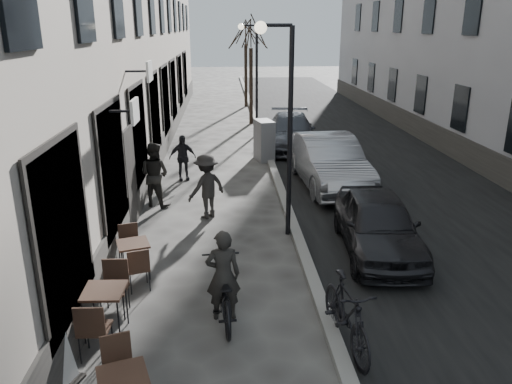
{
  "coord_description": "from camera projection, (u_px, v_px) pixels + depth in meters",
  "views": [
    {
      "loc": [
        -1.55,
        -5.52,
        4.99
      ],
      "look_at": [
        -0.93,
        4.01,
        1.8
      ],
      "focal_mm": 35.0,
      "sensor_mm": 36.0,
      "label": 1
    }
  ],
  "objects": [
    {
      "name": "road",
      "position": [
        345.0,
        143.0,
        22.28
      ],
      "size": [
        7.3,
        60.0,
        0.0
      ],
      "primitive_type": "cube",
      "color": "black",
      "rests_on": "ground"
    },
    {
      "name": "kerb",
      "position": [
        264.0,
        143.0,
        22.04
      ],
      "size": [
        0.25,
        60.0,
        0.12
      ],
      "primitive_type": "cube",
      "color": "gray",
      "rests_on": "ground"
    },
    {
      "name": "streetlamp_near",
      "position": [
        283.0,
        109.0,
        11.57
      ],
      "size": [
        0.9,
        0.28,
        5.09
      ],
      "color": "black",
      "rests_on": "ground"
    },
    {
      "name": "streetlamp_far",
      "position": [
        253.0,
        68.0,
        22.92
      ],
      "size": [
        0.9,
        0.28,
        5.09
      ],
      "color": "black",
      "rests_on": "ground"
    },
    {
      "name": "tree_near",
      "position": [
        251.0,
        32.0,
        25.29
      ],
      "size": [
        2.4,
        2.4,
        5.7
      ],
      "color": "black",
      "rests_on": "ground"
    },
    {
      "name": "tree_far",
      "position": [
        246.0,
        31.0,
        30.97
      ],
      "size": [
        2.4,
        2.4,
        5.7
      ],
      "color": "black",
      "rests_on": "ground"
    },
    {
      "name": "bistro_set_b",
      "position": [
        105.0,
        307.0,
        8.35
      ],
      "size": [
        0.71,
        1.7,
        0.99
      ],
      "rotation": [
        0.0,
        0.0,
        -0.04
      ],
      "color": "black",
      "rests_on": "ground"
    },
    {
      "name": "bistro_set_c",
      "position": [
        134.0,
        256.0,
        10.31
      ],
      "size": [
        0.86,
        1.58,
        0.9
      ],
      "rotation": [
        0.0,
        0.0,
        0.31
      ],
      "color": "black",
      "rests_on": "ground"
    },
    {
      "name": "sign_board",
      "position": [
        55.0,
        362.0,
        7.08
      ],
      "size": [
        0.59,
        0.73,
        1.13
      ],
      "rotation": [
        0.0,
        0.0,
        -0.36
      ],
      "color": "black",
      "rests_on": "ground"
    },
    {
      "name": "utility_cabinet",
      "position": [
        264.0,
        140.0,
        19.28
      ],
      "size": [
        0.79,
        1.14,
        1.55
      ],
      "primitive_type": "cube",
      "rotation": [
        0.0,
        0.0,
        0.23
      ],
      "color": "slate",
      "rests_on": "ground"
    },
    {
      "name": "bicycle",
      "position": [
        223.0,
        292.0,
        8.83
      ],
      "size": [
        0.84,
        2.01,
        1.03
      ],
      "primitive_type": "imported",
      "rotation": [
        0.0,
        0.0,
        3.22
      ],
      "color": "black",
      "rests_on": "ground"
    },
    {
      "name": "cyclist_rider",
      "position": [
        223.0,
        275.0,
        8.72
      ],
      "size": [
        0.65,
        0.45,
        1.68
      ],
      "primitive_type": "imported",
      "rotation": [
        0.0,
        0.0,
        3.22
      ],
      "color": "black",
      "rests_on": "ground"
    },
    {
      "name": "pedestrian_near",
      "position": [
        154.0,
        175.0,
        14.28
      ],
      "size": [
        1.13,
        1.04,
        1.88
      ],
      "primitive_type": "imported",
      "rotation": [
        0.0,
        0.0,
        2.68
      ],
      "color": "#262420",
      "rests_on": "ground"
    },
    {
      "name": "pedestrian_mid",
      "position": [
        207.0,
        186.0,
        13.42
      ],
      "size": [
        1.31,
        1.23,
        1.77
      ],
      "primitive_type": "imported",
      "rotation": [
        0.0,
        0.0,
        3.82
      ],
      "color": "black",
      "rests_on": "ground"
    },
    {
      "name": "pedestrian_far",
      "position": [
        183.0,
        158.0,
        16.77
      ],
      "size": [
        0.97,
        0.59,
        1.55
      ],
      "primitive_type": "imported",
      "rotation": [
        0.0,
        0.0,
        0.25
      ],
      "color": "black",
      "rests_on": "ground"
    },
    {
      "name": "car_near",
      "position": [
        378.0,
        224.0,
        11.39
      ],
      "size": [
        1.93,
        4.16,
        1.38
      ],
      "primitive_type": "imported",
      "rotation": [
        0.0,
        0.0,
        -0.07
      ],
      "color": "black",
      "rests_on": "ground"
    },
    {
      "name": "car_mid",
      "position": [
        328.0,
        162.0,
        16.09
      ],
      "size": [
        2.09,
        5.1,
        1.65
      ],
      "primitive_type": "imported",
      "rotation": [
        0.0,
        0.0,
        0.07
      ],
      "color": "#92949A",
      "rests_on": "ground"
    },
    {
      "name": "car_far",
      "position": [
        291.0,
        132.0,
        21.24
      ],
      "size": [
        2.42,
        5.02,
        1.41
      ],
      "primitive_type": "imported",
      "rotation": [
        0.0,
        0.0,
        -0.09
      ],
      "color": "#3E4249",
      "rests_on": "ground"
    },
    {
      "name": "moped",
      "position": [
        346.0,
        314.0,
        7.99
      ],
      "size": [
        0.81,
        2.05,
        1.2
      ],
      "primitive_type": "imported",
      "rotation": [
        0.0,
        0.0,
        0.13
      ],
      "color": "black",
      "rests_on": "ground"
    }
  ]
}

